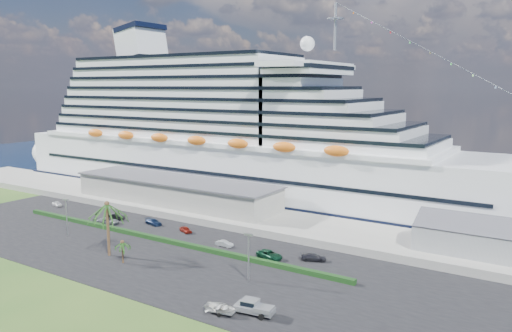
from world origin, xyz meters
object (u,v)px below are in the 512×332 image
Objects in this scene: parked_car_3 at (153,222)px; boat_trailer at (220,307)px; cruise_ship at (236,140)px; pickup_truck at (254,307)px.

boat_trailer is at bearing -114.17° from parked_car_3.
parked_car_3 is (3.38, -39.45, -15.88)m from cruise_ship.
pickup_truck is at bearing 32.88° from boat_trailer.
pickup_truck reaches higher than boat_trailer.
cruise_ship is 83.63m from boat_trailer.
boat_trailer is at bearing -56.76° from cruise_ship.
pickup_truck is 1.10× the size of boat_trailer.
boat_trailer is (45.04, -68.72, -15.53)m from cruise_ship.
pickup_truck is (45.72, -26.65, 0.46)m from parked_car_3.
cruise_ship is 30.60× the size of pickup_truck.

